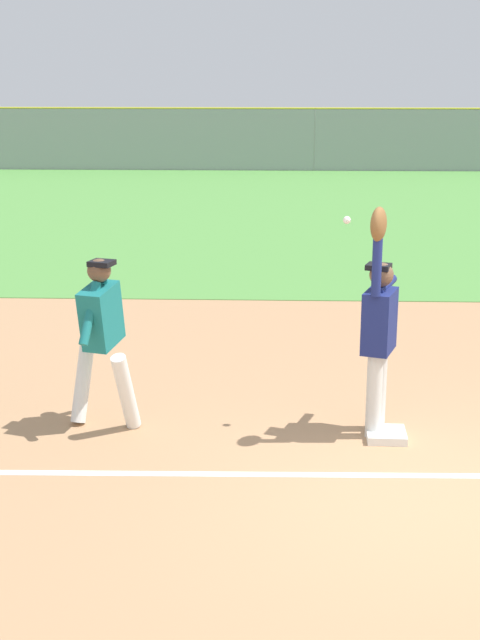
% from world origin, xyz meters
% --- Properties ---
extents(ground_plane, '(77.39, 77.39, 0.00)m').
position_xyz_m(ground_plane, '(0.00, 0.00, 0.00)').
color(ground_plane, tan).
extents(outfield_grass, '(45.81, 17.86, 0.01)m').
position_xyz_m(outfield_grass, '(0.00, 15.45, 0.01)').
color(outfield_grass, '#549342').
rests_on(outfield_grass, ground_plane).
extents(first_base, '(0.39, 0.39, 0.08)m').
position_xyz_m(first_base, '(-0.30, 1.22, 0.04)').
color(first_base, white).
rests_on(first_base, ground_plane).
extents(fielder, '(0.41, 0.88, 2.28)m').
position_xyz_m(fielder, '(-0.40, 1.35, 1.12)').
color(fielder, silver).
rests_on(fielder, ground_plane).
extents(runner, '(0.76, 0.83, 1.72)m').
position_xyz_m(runner, '(-3.09, 1.45, 1.00)').
color(runner, white).
rests_on(runner, ground_plane).
extents(baseball, '(0.07, 0.07, 0.07)m').
position_xyz_m(baseball, '(-0.72, 1.54, 2.09)').
color(baseball, white).
extents(outfield_fence, '(45.89, 0.08, 2.13)m').
position_xyz_m(outfield_fence, '(0.00, 24.38, 1.07)').
color(outfield_fence, '#93999E').
rests_on(outfield_fence, ground_plane).
extents(parked_car_silver, '(4.46, 2.23, 1.25)m').
position_xyz_m(parked_car_silver, '(-9.26, 29.17, 0.67)').
color(parked_car_silver, '#B7B7BC').
rests_on(parked_car_silver, ground_plane).
extents(parked_car_black, '(4.53, 2.38, 1.25)m').
position_xyz_m(parked_car_black, '(-4.03, 28.47, 0.67)').
color(parked_car_black, black).
rests_on(parked_car_black, ground_plane).
extents(parked_car_white, '(4.49, 2.28, 1.25)m').
position_xyz_m(parked_car_white, '(0.92, 29.05, 0.67)').
color(parked_car_white, white).
rests_on(parked_car_white, ground_plane).
extents(parked_car_tan, '(4.56, 2.44, 1.25)m').
position_xyz_m(parked_car_tan, '(5.97, 28.94, 0.67)').
color(parked_car_tan, tan).
rests_on(parked_car_tan, ground_plane).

